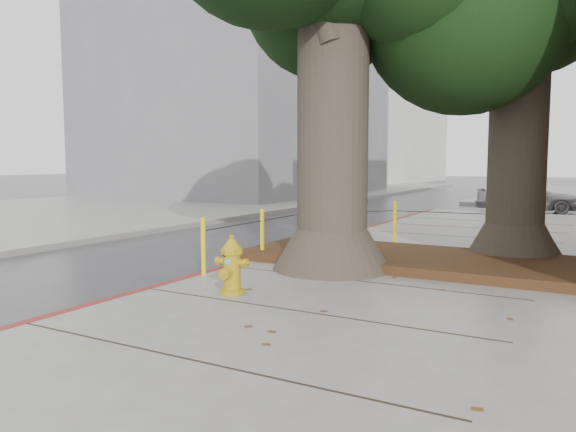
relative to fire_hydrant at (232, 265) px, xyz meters
The scene contains 10 objects.
ground 0.97m from the fire_hydrant, 24.44° to the right, with size 140.00×140.00×0.00m, color #28282B.
sidewalk_opposite 16.44m from the fire_hydrant, 143.93° to the left, with size 14.00×60.00×0.15m, color slate.
curb_red 2.57m from the fire_hydrant, 120.52° to the left, with size 0.14×26.00×0.16m, color maroon.
planter_bed 3.94m from the fire_hydrant, 65.63° to the left, with size 6.40×2.60×0.16m, color black.
building_far_grey 26.52m from the fire_hydrant, 123.38° to the left, with size 12.00×16.00×12.00m, color slate.
building_far_white 48.05m from the fire_hydrant, 110.02° to the left, with size 12.00×18.00×15.00m, color silver.
bollard_ring 4.05m from the fire_hydrant, 92.10° to the left, with size 3.79×5.39×0.95m.
fire_hydrant is the anchor object (origin of this frame).
car_silver 17.46m from the fire_hydrant, 84.06° to the left, with size 1.51×3.76×1.28m, color #949498.
car_dark 22.29m from the fire_hydrant, 122.16° to the left, with size 1.80×4.42×1.28m, color black.
Camera 1 is at (3.74, -5.97, 2.00)m, focal length 35.00 mm.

